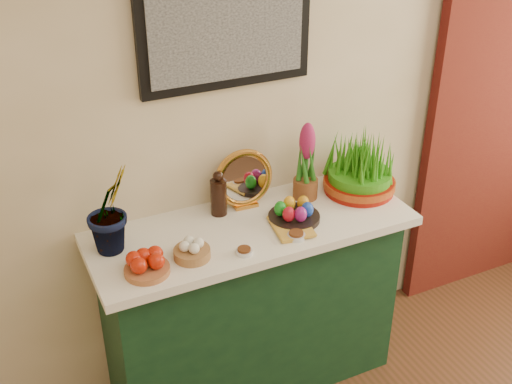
% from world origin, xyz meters
% --- Properties ---
extents(sideboard, '(1.30, 0.45, 0.85)m').
position_xyz_m(sideboard, '(-0.28, 2.00, 0.42)').
color(sideboard, '#153B1E').
rests_on(sideboard, ground).
extents(tablecloth, '(1.40, 0.55, 0.04)m').
position_xyz_m(tablecloth, '(-0.28, 2.00, 0.87)').
color(tablecloth, white).
rests_on(tablecloth, sideboard).
extents(hyacinth_green, '(0.31, 0.30, 0.48)m').
position_xyz_m(hyacinth_green, '(-0.86, 2.08, 1.13)').
color(hyacinth_green, '#29741E').
rests_on(hyacinth_green, tablecloth).
extents(apple_bowl, '(0.21, 0.21, 0.09)m').
position_xyz_m(apple_bowl, '(-0.79, 1.86, 0.93)').
color(apple_bowl, '#A45E35').
rests_on(apple_bowl, tablecloth).
extents(garlic_basket, '(0.17, 0.17, 0.08)m').
position_xyz_m(garlic_basket, '(-0.60, 1.88, 0.92)').
color(garlic_basket, '#A96F44').
rests_on(garlic_basket, tablecloth).
extents(vinegar_cruet, '(0.07, 0.07, 0.21)m').
position_xyz_m(vinegar_cruet, '(-0.38, 2.14, 0.98)').
color(vinegar_cruet, black).
rests_on(vinegar_cruet, tablecloth).
extents(mirror, '(0.27, 0.08, 0.27)m').
position_xyz_m(mirror, '(-0.25, 2.16, 1.02)').
color(mirror, '#CC8A35').
rests_on(mirror, tablecloth).
extents(book, '(0.17, 0.22, 0.03)m').
position_xyz_m(book, '(-0.23, 1.90, 0.90)').
color(book, gold).
rests_on(book, tablecloth).
extents(spice_dish_left, '(0.07, 0.07, 0.03)m').
position_xyz_m(spice_dish_left, '(-0.40, 1.81, 0.90)').
color(spice_dish_left, silver).
rests_on(spice_dish_left, tablecloth).
extents(spice_dish_right, '(0.08, 0.08, 0.03)m').
position_xyz_m(spice_dish_right, '(-0.16, 1.82, 0.90)').
color(spice_dish_right, silver).
rests_on(spice_dish_right, tablecloth).
extents(egg_plate, '(0.25, 0.25, 0.09)m').
position_xyz_m(egg_plate, '(-0.10, 1.95, 0.93)').
color(egg_plate, black).
rests_on(egg_plate, tablecloth).
extents(hyacinth_pink, '(0.11, 0.11, 0.37)m').
position_xyz_m(hyacinth_pink, '(0.04, 2.11, 1.06)').
color(hyacinth_pink, brown).
rests_on(hyacinth_pink, tablecloth).
extents(wheatgrass_sabzeh, '(0.33, 0.33, 0.27)m').
position_xyz_m(wheatgrass_sabzeh, '(0.29, 2.05, 1.01)').
color(wheatgrass_sabzeh, '#901207').
rests_on(wheatgrass_sabzeh, tablecloth).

